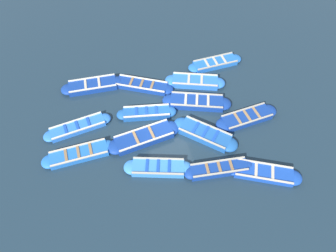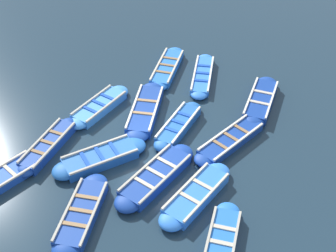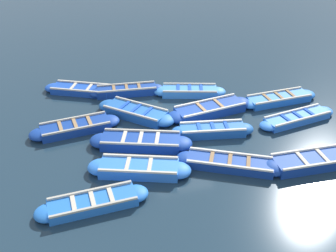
# 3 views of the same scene
# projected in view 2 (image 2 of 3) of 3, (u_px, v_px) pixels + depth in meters

# --- Properties ---
(ground_plane) EXTENTS (120.00, 120.00, 0.00)m
(ground_plane) POSITION_uv_depth(u_px,v_px,m) (149.00, 141.00, 18.55)
(ground_plane) COLOR #1C303F
(boat_mid_row) EXTENTS (1.92, 3.77, 0.44)m
(boat_mid_row) POSITION_uv_depth(u_px,v_px,m) (196.00, 195.00, 16.12)
(boat_mid_row) COLOR blue
(boat_mid_row) RESTS_ON ground
(boat_end_of_row) EXTENTS (0.91, 3.61, 0.44)m
(boat_end_of_row) POSITION_uv_depth(u_px,v_px,m) (48.00, 146.00, 18.04)
(boat_end_of_row) COLOR navy
(boat_end_of_row) RESTS_ON ground
(boat_tucked) EXTENTS (1.70, 4.18, 0.46)m
(boat_tucked) POSITION_uv_depth(u_px,v_px,m) (145.00, 111.00, 19.72)
(boat_tucked) COLOR navy
(boat_tucked) RESTS_ON ground
(boat_stern_in) EXTENTS (3.15, 3.44, 0.45)m
(boat_stern_in) POSITION_uv_depth(u_px,v_px,m) (100.00, 158.00, 17.52)
(boat_stern_in) COLOR #1E59AD
(boat_stern_in) RESTS_ON ground
(boat_alongside) EXTENTS (1.00, 3.80, 0.44)m
(boat_alongside) POSITION_uv_depth(u_px,v_px,m) (261.00, 101.00, 20.26)
(boat_alongside) COLOR navy
(boat_alongside) RESTS_ON ground
(boat_outer_right) EXTENTS (1.19, 3.89, 0.39)m
(boat_outer_right) POSITION_uv_depth(u_px,v_px,m) (167.00, 68.00, 22.31)
(boat_outer_right) COLOR blue
(boat_outer_right) RESTS_ON ground
(boat_drifting) EXTENTS (1.18, 3.68, 0.38)m
(boat_drifting) POSITION_uv_depth(u_px,v_px,m) (221.00, 246.00, 14.55)
(boat_drifting) COLOR blue
(boat_drifting) RESTS_ON ground
(boat_outer_left) EXTENTS (2.27, 3.79, 0.38)m
(boat_outer_left) POSITION_uv_depth(u_px,v_px,m) (1.00, 180.00, 16.71)
(boat_outer_left) COLOR #1947B7
(boat_outer_left) RESTS_ON ground
(boat_broadside) EXTENTS (1.67, 3.58, 0.41)m
(boat_broadside) POSITION_uv_depth(u_px,v_px,m) (99.00, 106.00, 19.98)
(boat_broadside) COLOR #3884E0
(boat_broadside) RESTS_ON ground
(boat_inner_gap) EXTENTS (2.05, 4.10, 0.45)m
(boat_inner_gap) POSITION_uv_depth(u_px,v_px,m) (156.00, 176.00, 16.79)
(boat_inner_gap) COLOR navy
(boat_inner_gap) RESTS_ON ground
(boat_centre) EXTENTS (1.16, 3.45, 0.43)m
(boat_centre) POSITION_uv_depth(u_px,v_px,m) (178.00, 126.00, 18.99)
(boat_centre) COLOR #1E59AD
(boat_centre) RESTS_ON ground
(boat_far_corner) EXTENTS (2.35, 3.87, 0.39)m
(boat_far_corner) POSITION_uv_depth(u_px,v_px,m) (231.00, 140.00, 18.34)
(boat_far_corner) COLOR navy
(boat_far_corner) RESTS_ON ground
(boat_bow_out) EXTENTS (1.46, 3.82, 0.41)m
(boat_bow_out) POSITION_uv_depth(u_px,v_px,m) (82.00, 214.00, 15.50)
(boat_bow_out) COLOR navy
(boat_bow_out) RESTS_ON ground
(boat_near_quay) EXTENTS (1.48, 3.83, 0.36)m
(boat_near_quay) POSITION_uv_depth(u_px,v_px,m) (202.00, 76.00, 21.83)
(boat_near_quay) COLOR blue
(boat_near_quay) RESTS_ON ground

